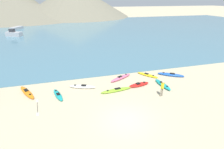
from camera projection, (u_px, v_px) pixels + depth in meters
ground_plane at (126, 120)px, 14.54m from camera, size 400.00×400.00×0.00m
bay_water at (77, 31)px, 53.47m from camera, size 160.00×70.00×0.06m
far_hill_midleft at (18, 1)px, 96.88m from camera, size 36.66×36.66×15.97m
far_hill_midright at (18, 8)px, 89.49m from camera, size 73.15×73.15×8.91m
far_hill_right at (74, 0)px, 94.25m from camera, size 58.63×58.63×16.56m
kayak_on_sand_0 at (58, 95)px, 18.05m from camera, size 1.27×2.75×0.34m
kayak_on_sand_1 at (27, 92)px, 18.51m from camera, size 2.17×3.42×0.37m
kayak_on_sand_2 at (82, 87)px, 19.71m from camera, size 3.06×1.75×0.34m
kayak_on_sand_3 at (147, 75)px, 22.77m from camera, size 2.22×2.68×0.29m
kayak_on_sand_4 at (121, 78)px, 21.85m from camera, size 3.29×2.11×0.41m
kayak_on_sand_5 at (139, 85)px, 20.18m from camera, size 2.70×1.22×0.34m
kayak_on_sand_6 at (171, 75)px, 22.77m from camera, size 3.17×2.45×0.36m
kayak_on_sand_7 at (116, 90)px, 18.99m from camera, size 3.57×0.94×0.32m
kayak_on_sand_8 at (163, 84)px, 20.16m from camera, size 0.80×2.96×0.38m
person_near_foreground at (162, 87)px, 17.70m from camera, size 0.36×0.26×1.76m
moored_boat_0 at (17, 28)px, 56.37m from camera, size 3.58×4.84×0.78m
moored_boat_1 at (14, 34)px, 46.02m from camera, size 4.33×3.22×1.89m
loose_paddle at (37, 107)px, 16.23m from camera, size 0.52×2.78×0.03m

